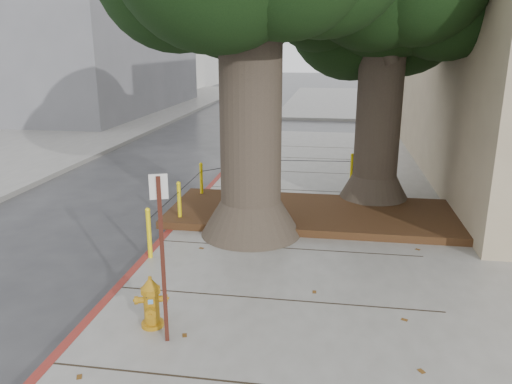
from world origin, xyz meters
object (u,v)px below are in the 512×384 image
signpost (162,250)px  car_silver (438,118)px  fire_hydrant (151,302)px  car_dark (76,108)px  car_red (512,120)px

signpost → car_silver: (6.86, 19.28, -0.87)m
fire_hydrant → car_silver: (7.16, 18.99, 0.04)m
fire_hydrant → signpost: 1.00m
signpost → car_dark: size_ratio=0.56×
fire_hydrant → car_dark: bearing=103.4°
fire_hydrant → car_red: car_red is taller
fire_hydrant → signpost: signpost is taller
fire_hydrant → car_silver: 20.29m
car_dark → car_red: bearing=-2.5°
signpost → car_dark: 23.57m
car_red → car_dark: bearing=85.4°
signpost → car_silver: 20.49m
car_silver → car_red: (3.29, -0.01, -0.01)m
car_red → car_dark: 22.23m
fire_hydrant → car_dark: size_ratio=0.18×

